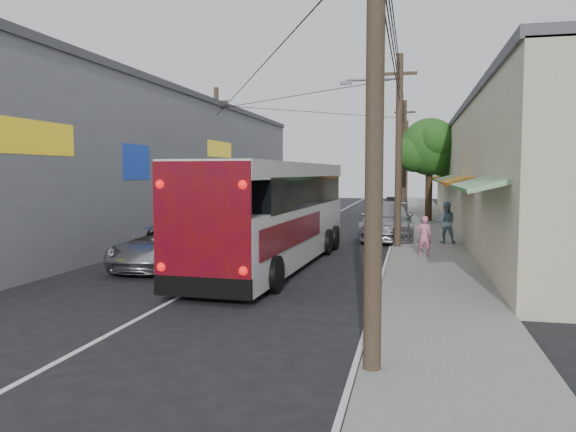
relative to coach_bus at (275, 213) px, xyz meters
name	(u,v)px	position (x,y,z in m)	size (l,w,h in m)	color
ground	(130,323)	(-1.20, -7.89, -1.81)	(120.00, 120.00, 0.00)	black
sidewalk	(425,231)	(5.30, 12.11, -1.75)	(3.00, 80.00, 0.12)	slate
building_right	(510,173)	(9.78, 14.11, 1.34)	(7.09, 40.00, 6.25)	beige
building_left	(148,164)	(-9.70, 10.10, 1.84)	(7.20, 36.00, 7.25)	gray
utility_poles	(363,155)	(1.92, 12.43, 2.32)	(11.80, 45.28, 8.00)	#473828
street_tree	(431,149)	(5.67, 18.12, 2.86)	(4.40, 4.00, 6.60)	#3F2B19
coach_bus	(275,213)	(0.00, 0.00, 0.00)	(3.23, 12.24, 3.50)	silver
jeepney	(161,247)	(-3.64, -1.24, -1.13)	(2.27, 4.93, 1.37)	#B2B3B9
parked_suv	(387,221)	(3.40, 8.67, -0.94)	(2.45, 6.02, 1.75)	#97969E
parked_car_mid	(393,213)	(3.40, 17.14, -1.16)	(1.53, 3.81, 1.30)	#2A2A30
parked_car_far	(396,206)	(3.40, 24.37, -1.14)	(1.42, 4.08, 1.34)	black
pedestrian_near	(424,236)	(5.02, 2.52, -0.95)	(0.54, 0.35, 1.48)	#D47094
pedestrian_far	(446,222)	(6.01, 6.62, -0.79)	(0.87, 0.68, 1.80)	#7B9BB4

